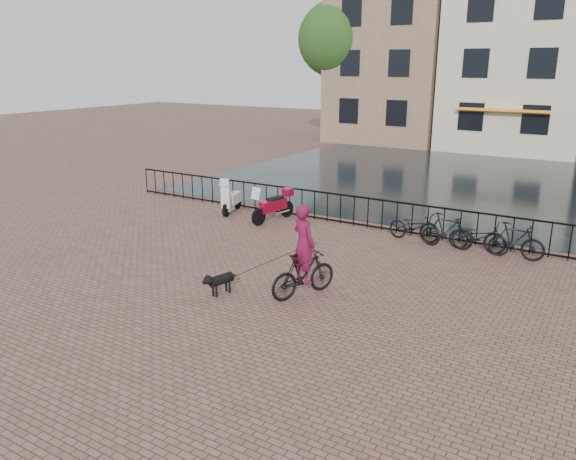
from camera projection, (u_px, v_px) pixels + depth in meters
The scene contains 14 objects.
ground at pixel (214, 318), 11.95m from camera, with size 100.00×100.00×0.00m, color brown.
canal_water at pixel (449, 180), 26.08m from camera, with size 20.00×20.00×0.00m, color black.
railing at pixel (368, 213), 18.34m from camera, with size 20.00×0.05×1.02m.
canal_house_left at pixel (401, 45), 38.37m from camera, with size 7.50×9.00×12.80m.
canal_house_mid at pixel (524, 51), 34.50m from camera, with size 8.00×9.50×11.80m.
tree_far_left at pixel (336, 39), 37.59m from camera, with size 5.04×5.04×9.27m.
cyclist at pixel (304, 256), 12.83m from camera, with size 1.22×1.94×2.58m.
dog at pixel (221, 282), 13.12m from camera, with size 0.48×0.91×0.58m.
motorcycle at pixel (273, 202), 19.11m from camera, with size 0.76×1.92×1.33m.
scooter at pixel (232, 193), 20.20m from camera, with size 0.84×1.58×1.41m.
parked_bike_0 at pixel (415, 227), 16.96m from camera, with size 0.60×1.72×0.90m, color black.
parked_bike_1 at pixel (446, 230), 16.47m from camera, with size 0.47×1.66×1.00m, color black.
parked_bike_2 at pixel (479, 237), 16.01m from camera, with size 0.60×1.72×0.90m, color black.
parked_bike_3 at pixel (514, 241), 15.52m from camera, with size 0.47×1.66×1.00m, color black.
Camera 1 is at (7.05, -8.48, 5.23)m, focal length 35.00 mm.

